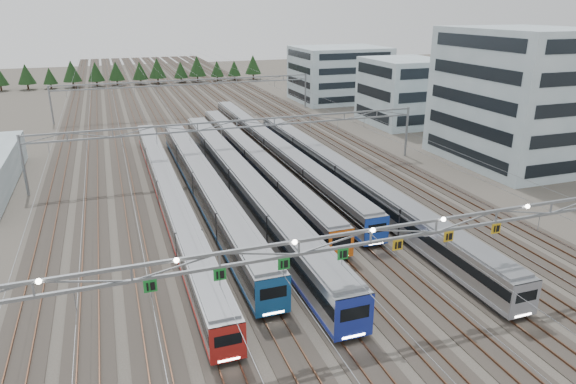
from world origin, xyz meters
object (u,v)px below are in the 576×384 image
object	(u,v)px
train_c	(241,182)
train_e	(272,148)
depot_bldg_mid	(404,92)
gantry_mid	(237,130)
gantry_near	(371,240)
train_f	(344,177)
depot_bldg_south	(520,97)
gantry_far	(187,87)
train_d	(253,159)
train_b	(204,184)
depot_bldg_north	(339,74)
train_a	(168,192)

from	to	relation	value
train_c	train_e	xyz separation A→B (m)	(9.00, 15.19, -0.24)
depot_bldg_mid	train_c	bearing A→B (deg)	-143.06
train_c	gantry_mid	size ratio (longest dim) A/B	1.14
gantry_near	gantry_mid	distance (m)	40.12
train_f	depot_bldg_south	world-z (taller)	depot_bldg_south
train_c	gantry_far	xyz separation A→B (m)	(2.25, 55.38, 4.13)
train_f	depot_bldg_mid	bearing A→B (deg)	49.22
train_d	depot_bldg_mid	xyz separation A→B (m)	(38.26, 21.99, 4.62)
train_b	train_c	world-z (taller)	train_c
gantry_far	depot_bldg_south	distance (m)	67.96
gantry_mid	gantry_far	distance (m)	45.00
train_b	gantry_near	distance (m)	31.70
train_d	depot_bldg_north	distance (m)	64.16
gantry_near	train_f	bearing A→B (deg)	68.01
train_e	depot_bldg_north	world-z (taller)	depot_bldg_north
train_d	train_a	bearing A→B (deg)	-143.85
depot_bldg_mid	depot_bldg_north	size ratio (longest dim) A/B	0.73
train_d	gantry_far	distance (m)	45.50
gantry_near	train_a	bearing A→B (deg)	110.46
train_d	gantry_mid	world-z (taller)	gantry_mid
depot_bldg_south	gantry_mid	bearing A→B (deg)	168.95
train_b	train_e	xyz separation A→B (m)	(13.50, 14.35, -0.13)
gantry_near	depot_bldg_south	world-z (taller)	depot_bldg_south
train_d	depot_bldg_south	distance (m)	41.45
gantry_mid	train_f	bearing A→B (deg)	-47.19
depot_bldg_south	train_c	bearing A→B (deg)	-177.22
train_c	train_b	bearing A→B (deg)	169.39
train_b	depot_bldg_north	bearing A→B (deg)	52.74
train_b	depot_bldg_south	size ratio (longest dim) A/B	2.56
gantry_mid	depot_bldg_south	world-z (taller)	depot_bldg_south
train_c	depot_bldg_south	world-z (taller)	depot_bldg_south
train_b	train_d	xyz separation A→B (m)	(9.00, 9.31, -0.19)
train_b	depot_bldg_north	size ratio (longest dim) A/B	2.56
depot_bldg_north	train_d	bearing A→B (deg)	-125.89
train_e	gantry_near	distance (m)	45.73
depot_bldg_north	train_a	bearing A→B (deg)	-129.58
train_f	gantry_mid	world-z (taller)	gantry_mid
train_c	train_d	bearing A→B (deg)	66.10
gantry_far	train_b	bearing A→B (deg)	-97.06
train_b	train_c	bearing A→B (deg)	-10.61
train_b	gantry_far	size ratio (longest dim) A/B	1.00
train_d	depot_bldg_north	world-z (taller)	depot_bldg_north
gantry_far	depot_bldg_mid	xyz separation A→B (m)	(40.51, -23.23, 0.19)
gantry_far	depot_bldg_north	bearing A→B (deg)	9.44
gantry_near	depot_bldg_north	bearing A→B (deg)	66.54
train_f	depot_bldg_south	distance (m)	32.13
train_c	gantry_far	size ratio (longest dim) A/B	1.14
depot_bldg_south	depot_bldg_north	world-z (taller)	depot_bldg_south
train_e	gantry_near	world-z (taller)	gantry_near
train_e	train_a	bearing A→B (deg)	-140.38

